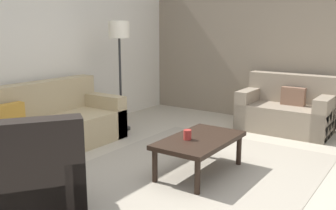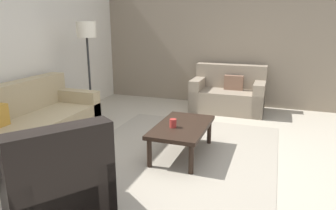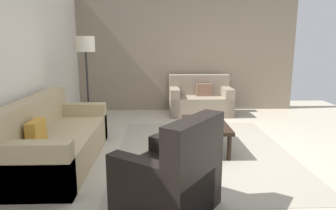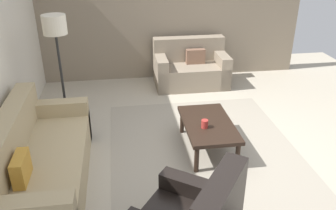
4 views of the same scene
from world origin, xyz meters
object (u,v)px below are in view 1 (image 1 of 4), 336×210
at_px(couch_main, 41,128).
at_px(coffee_table, 200,142).
at_px(lamp_standing, 119,41).
at_px(couch_loveseat, 287,111).
at_px(cup, 187,135).
at_px(armchair_leather, 33,189).

bearing_deg(couch_main, coffee_table, -77.05).
height_order(coffee_table, lamp_standing, lamp_standing).
height_order(couch_main, lamp_standing, lamp_standing).
relative_size(couch_loveseat, cup, 12.63).
xyz_separation_m(couch_main, couch_loveseat, (2.84, -2.39, 0.01)).
height_order(armchair_leather, cup, armchair_leather).
bearing_deg(couch_main, lamp_standing, -8.33).
xyz_separation_m(couch_main, armchair_leather, (-1.26, -1.57, 0.01)).
distance_m(armchair_leather, coffee_table, 1.84).
bearing_deg(coffee_table, couch_main, 102.95).
distance_m(armchair_leather, cup, 1.70).
distance_m(couch_loveseat, cup, 2.50).
height_order(couch_main, cup, couch_main).
distance_m(couch_main, cup, 2.10).
distance_m(couch_main, couch_loveseat, 3.71).
relative_size(couch_main, couch_loveseat, 1.60).
relative_size(coffee_table, lamp_standing, 0.64).
relative_size(armchair_leather, lamp_standing, 0.65).
relative_size(couch_main, coffee_table, 2.00).
xyz_separation_m(armchair_leather, coffee_table, (1.75, -0.58, 0.05)).
height_order(couch_loveseat, coffee_table, couch_loveseat).
height_order(couch_loveseat, cup, couch_loveseat).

